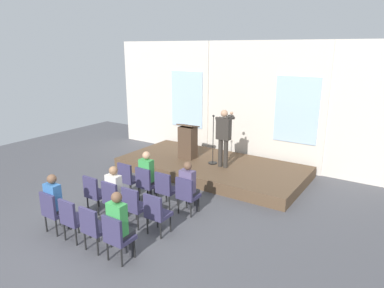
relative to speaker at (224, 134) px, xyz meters
name	(u,v)px	position (x,y,z in m)	size (l,w,h in m)	color
ground_plane	(87,244)	(-0.49, -4.86, -1.37)	(17.47, 17.47, 0.00)	#4C4C51
rear_partition	(238,102)	(-0.47, 1.86, 0.67)	(10.34, 0.14, 4.09)	silver
stage_platform	(212,167)	(-0.49, 0.15, -1.20)	(5.80, 2.81, 0.34)	brown
speaker	(224,134)	(0.00, 0.00, 0.00)	(0.50, 0.69, 1.76)	#332D28
mic_stand	(213,153)	(-0.42, 0.09, -0.69)	(0.28, 0.28, 1.55)	black
lectern	(188,142)	(-1.39, 0.13, -0.47)	(0.60, 0.48, 1.16)	#4C3828
chair_r0_c0	(128,177)	(-1.44, -2.64, -0.83)	(0.46, 0.44, 0.94)	black
chair_r0_c1	(146,182)	(-0.81, -2.64, -0.83)	(0.46, 0.44, 0.94)	black
audience_r0_c1	(148,174)	(-0.81, -2.56, -0.62)	(0.36, 0.39, 1.35)	#2D2D33
chair_r0_c2	(166,188)	(-0.18, -2.64, -0.83)	(0.46, 0.44, 0.94)	black
chair_r0_c3	(187,193)	(0.46, -2.64, -0.83)	(0.46, 0.44, 0.94)	black
audience_r0_c3	(189,185)	(0.46, -2.56, -0.64)	(0.36, 0.39, 1.31)	#2D2D33
chair_r1_c0	(95,192)	(-1.44, -3.78, -0.83)	(0.46, 0.44, 0.94)	black
chair_r1_c1	(114,198)	(-0.81, -3.78, -0.83)	(0.46, 0.44, 0.94)	black
audience_r1_c1	(116,189)	(-0.81, -3.69, -0.65)	(0.36, 0.39, 1.29)	#2D2D33
chair_r1_c2	(134,205)	(-0.18, -3.78, -0.83)	(0.46, 0.44, 0.94)	black
chair_r1_c3	(156,212)	(0.46, -3.78, -0.83)	(0.46, 0.44, 0.94)	black
chair_r2_c0	(53,210)	(-1.44, -4.91, -0.83)	(0.46, 0.44, 0.94)	black
audience_r2_c0	(56,200)	(-1.44, -4.83, -0.63)	(0.36, 0.39, 1.32)	#2D2D33
chair_r2_c1	(73,217)	(-0.81, -4.91, -0.83)	(0.46, 0.44, 0.94)	black
chair_r2_c2	(94,226)	(-0.18, -4.91, -0.83)	(0.46, 0.44, 0.94)	black
chair_r2_c3	(117,235)	(0.46, -4.91, -0.83)	(0.46, 0.44, 0.94)	black
audience_r2_c3	(119,223)	(0.46, -4.84, -0.60)	(0.36, 0.39, 1.38)	#2D2D33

